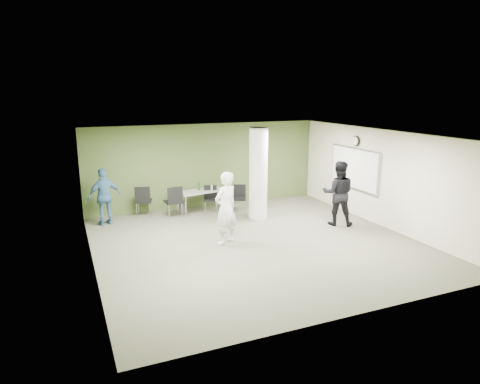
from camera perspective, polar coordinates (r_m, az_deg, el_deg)
name	(u,v)px	position (r m, az deg, el deg)	size (l,w,h in m)	color
floor	(256,243)	(11.19, 2.11, -6.82)	(8.00, 8.00, 0.00)	#525040
ceiling	(257,135)	(10.56, 2.24, 7.59)	(8.00, 8.00, 0.00)	white
wall_back	(206,166)	(14.44, -4.55, 3.53)	(8.00, 0.02, 2.80)	#445628
wall_left	(89,207)	(9.84, -19.46, -1.91)	(0.02, 8.00, 2.80)	#445628
wall_right_cream	(382,178)	(12.96, 18.42, 1.74)	(0.02, 8.00, 2.80)	beige
column	(258,174)	(12.98, 2.45, 2.44)	(0.56, 0.56, 2.80)	silver
whiteboard	(354,168)	(13.80, 14.96, 3.08)	(0.05, 2.30, 1.30)	silver
wall_clock	(356,141)	(13.68, 15.18, 6.58)	(0.06, 0.32, 0.32)	black
folding_table	(201,192)	(13.86, -5.22, -0.01)	(1.59, 0.91, 0.96)	#979691
wastebasket	(182,208)	(14.00, -7.77, -2.10)	(0.27, 0.27, 0.31)	#4C4C4C
chair_back_left	(143,199)	(13.67, -12.79, -0.87)	(0.61, 0.61, 0.98)	black
chair_back_right	(174,199)	(13.36, -8.78, -0.97)	(0.53, 0.53, 1.00)	black
chair_table_left	(211,197)	(13.83, -3.95, -0.67)	(0.55, 0.55, 0.88)	black
chair_table_right	(239,196)	(14.03, -0.07, -0.50)	(0.56, 0.56, 0.85)	black
woman_white	(226,208)	(10.89, -1.91, -2.18)	(0.69, 0.45, 1.89)	white
man_black	(338,193)	(12.76, 12.97, -0.16)	(0.92, 0.72, 1.90)	black
man_blue	(105,197)	(13.09, -17.60, -0.60)	(0.99, 0.41, 1.69)	#3D6797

